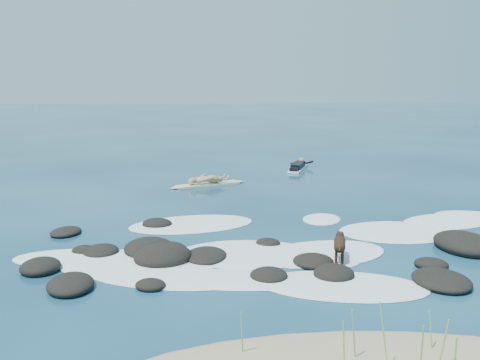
{
  "coord_description": "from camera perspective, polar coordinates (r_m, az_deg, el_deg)",
  "views": [
    {
      "loc": [
        -2.29,
        -14.86,
        4.54
      ],
      "look_at": [
        -1.45,
        4.0,
        0.9
      ],
      "focal_mm": 40.0,
      "sensor_mm": 36.0,
      "label": 1
    }
  ],
  "objects": [
    {
      "name": "dog",
      "position": [
        13.55,
        10.59,
        -6.7
      ],
      "size": [
        0.45,
        1.13,
        0.73
      ],
      "rotation": [
        0.0,
        0.0,
        1.34
      ],
      "color": "black",
      "rests_on": "ground"
    },
    {
      "name": "dune_grass",
      "position": [
        8.39,
        16.12,
        -17.29
      ],
      "size": [
        3.13,
        1.78,
        1.22
      ],
      "color": "#80A34E",
      "rests_on": "ground"
    },
    {
      "name": "reef_rocks",
      "position": [
        13.66,
        1.7,
        -8.03
      ],
      "size": [
        14.34,
        6.26,
        0.57
      ],
      "color": "black",
      "rests_on": "ground"
    },
    {
      "name": "paddling_surfer_rig",
      "position": [
        26.82,
        6.22,
        1.45
      ],
      "size": [
        1.6,
        2.7,
        0.48
      ],
      "rotation": [
        0.0,
        0.0,
        1.22
      ],
      "color": "white",
      "rests_on": "ground"
    },
    {
      "name": "standing_surfer_rig",
      "position": [
        22.62,
        -3.46,
        1.23
      ],
      "size": [
        3.15,
        1.65,
        1.89
      ],
      "rotation": [
        0.0,
        0.0,
        0.42
      ],
      "color": "beige",
      "rests_on": "ground"
    },
    {
      "name": "ground",
      "position": [
        15.7,
        5.99,
        -5.95
      ],
      "size": [
        160.0,
        160.0,
        0.0
      ],
      "primitive_type": "plane",
      "color": "#0A2642",
      "rests_on": "ground"
    },
    {
      "name": "breaking_foam",
      "position": [
        14.6,
        4.41,
        -7.2
      ],
      "size": [
        15.48,
        8.13,
        0.12
      ],
      "color": "white",
      "rests_on": "ground"
    }
  ]
}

